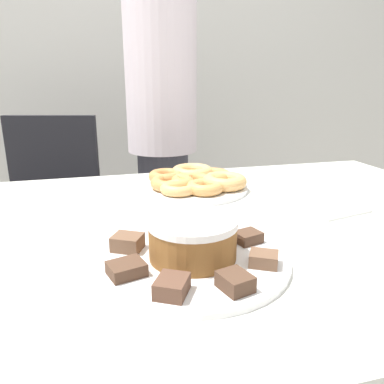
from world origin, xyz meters
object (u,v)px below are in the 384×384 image
napkin (332,208)px  person_standing (162,138)px  frosted_cake (193,238)px  office_chair_left (48,232)px  plate_cake (193,259)px  plate_donuts (192,188)px

napkin → person_standing: bearing=106.8°
person_standing → frosted_cake: size_ratio=9.99×
office_chair_left → napkin: office_chair_left is taller
person_standing → office_chair_left: 0.63m
plate_cake → plate_donuts: 0.45m
napkin → office_chair_left: bearing=132.9°
office_chair_left → napkin: 1.18m
plate_donuts → napkin: size_ratio=1.98×
plate_donuts → napkin: bearing=-41.4°
frosted_cake → napkin: frosted_cake is taller
person_standing → plate_cake: person_standing is taller
plate_cake → plate_donuts: (0.11, 0.44, 0.00)m
person_standing → napkin: bearing=-73.2°
office_chair_left → napkin: bearing=-32.4°
frosted_cake → napkin: 0.44m
office_chair_left → frosted_cake: size_ratio=5.93×
plate_cake → frosted_cake: frosted_cake is taller
frosted_cake → napkin: size_ratio=0.94×
person_standing → napkin: person_standing is taller
frosted_cake → plate_cake: bearing=66.4°
plate_donuts → napkin: plate_donuts is taller
plate_donuts → office_chair_left: bearing=130.0°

